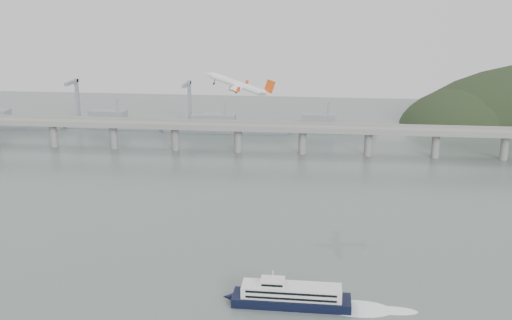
# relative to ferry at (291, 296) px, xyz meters

# --- Properties ---
(ground) EXTENTS (900.00, 900.00, 0.00)m
(ground) POSITION_rel_ferry_xyz_m (-23.77, 30.04, -4.03)
(ground) COLOR #556360
(ground) RESTS_ON ground
(bridge) EXTENTS (800.00, 22.00, 23.90)m
(bridge) POSITION_rel_ferry_xyz_m (-24.92, 230.04, 13.61)
(bridge) COLOR gray
(bridge) RESTS_ON ground
(distant_fleet) EXTENTS (453.00, 60.90, 40.00)m
(distant_fleet) POSITION_rel_ferry_xyz_m (-179.12, 295.12, 2.19)
(distant_fleet) COLOR slate
(distant_fleet) RESTS_ON ground
(ferry) EXTENTS (78.77, 13.99, 14.88)m
(ferry) POSITION_rel_ferry_xyz_m (0.00, 0.00, 0.00)
(ferry) COLOR black
(ferry) RESTS_ON ground
(airliner) EXTENTS (37.82, 34.13, 14.52)m
(airliner) POSITION_rel_ferry_xyz_m (-33.56, 92.53, 70.51)
(airliner) COLOR white
(airliner) RESTS_ON ground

